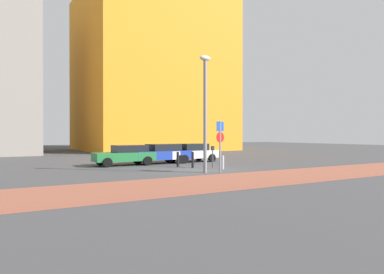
{
  "coord_description": "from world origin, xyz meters",
  "views": [
    {
      "loc": [
        -11.63,
        -18.38,
        2.17
      ],
      "look_at": [
        0.84,
        2.6,
        2.01
      ],
      "focal_mm": 32.84,
      "sensor_mm": 36.0,
      "label": 1
    }
  ],
  "objects_px": {
    "parked_car_green": "(126,155)",
    "parked_car_white": "(191,152)",
    "traffic_bollard_far": "(178,159)",
    "parking_meter": "(213,154)",
    "parking_sign_post": "(220,140)",
    "traffic_bollard_mid": "(193,160)",
    "parked_car_blue": "(161,153)",
    "traffic_bollard_near": "(223,162)",
    "street_lamp": "(205,103)"
  },
  "relations": [
    {
      "from": "parked_car_green",
      "to": "parked_car_blue",
      "type": "xyz_separation_m",
      "value": [
        2.88,
        0.15,
        0.01
      ]
    },
    {
      "from": "parked_car_blue",
      "to": "traffic_bollard_near",
      "type": "height_order",
      "value": "parked_car_blue"
    },
    {
      "from": "parked_car_blue",
      "to": "parking_sign_post",
      "type": "height_order",
      "value": "parking_sign_post"
    },
    {
      "from": "parked_car_white",
      "to": "traffic_bollard_far",
      "type": "relative_size",
      "value": 4.45
    },
    {
      "from": "parked_car_white",
      "to": "traffic_bollard_mid",
      "type": "height_order",
      "value": "parked_car_white"
    },
    {
      "from": "parked_car_green",
      "to": "traffic_bollard_far",
      "type": "bearing_deg",
      "value": -45.93
    },
    {
      "from": "parked_car_blue",
      "to": "traffic_bollard_near",
      "type": "bearing_deg",
      "value": -76.49
    },
    {
      "from": "parking_sign_post",
      "to": "traffic_bollard_far",
      "type": "height_order",
      "value": "parking_sign_post"
    },
    {
      "from": "parked_car_green",
      "to": "traffic_bollard_far",
      "type": "xyz_separation_m",
      "value": [
        2.69,
        -2.78,
        -0.26
      ]
    },
    {
      "from": "parked_car_green",
      "to": "traffic_bollard_near",
      "type": "distance_m",
      "value": 7.17
    },
    {
      "from": "traffic_bollard_near",
      "to": "street_lamp",
      "type": "bearing_deg",
      "value": -150.52
    },
    {
      "from": "parked_car_white",
      "to": "traffic_bollard_near",
      "type": "xyz_separation_m",
      "value": [
        -1.24,
        -6.06,
        -0.34
      ]
    },
    {
      "from": "traffic_bollard_far",
      "to": "parked_car_white",
      "type": "bearing_deg",
      "value": 47.55
    },
    {
      "from": "parking_meter",
      "to": "traffic_bollard_mid",
      "type": "height_order",
      "value": "parking_meter"
    },
    {
      "from": "parked_car_green",
      "to": "traffic_bollard_far",
      "type": "height_order",
      "value": "parked_car_green"
    },
    {
      "from": "parked_car_green",
      "to": "parked_car_blue",
      "type": "bearing_deg",
      "value": 3.05
    },
    {
      "from": "traffic_bollard_far",
      "to": "parking_meter",
      "type": "bearing_deg",
      "value": -49.91
    },
    {
      "from": "parked_car_white",
      "to": "traffic_bollard_near",
      "type": "height_order",
      "value": "parked_car_white"
    },
    {
      "from": "parking_meter",
      "to": "traffic_bollard_near",
      "type": "bearing_deg",
      "value": -88.56
    },
    {
      "from": "parked_car_blue",
      "to": "traffic_bollard_far",
      "type": "relative_size",
      "value": 4.62
    },
    {
      "from": "parking_sign_post",
      "to": "parking_meter",
      "type": "relative_size",
      "value": 2.06
    },
    {
      "from": "parked_car_green",
      "to": "traffic_bollard_mid",
      "type": "bearing_deg",
      "value": -51.95
    },
    {
      "from": "parked_car_blue",
      "to": "parking_sign_post",
      "type": "distance_m",
      "value": 7.49
    },
    {
      "from": "traffic_bollard_mid",
      "to": "traffic_bollard_far",
      "type": "bearing_deg",
      "value": 109.87
    },
    {
      "from": "parked_car_green",
      "to": "parked_car_white",
      "type": "xyz_separation_m",
      "value": [
        5.54,
        0.33,
        0.0
      ]
    },
    {
      "from": "traffic_bollard_mid",
      "to": "traffic_bollard_far",
      "type": "distance_m",
      "value": 1.3
    },
    {
      "from": "parked_car_white",
      "to": "parking_sign_post",
      "type": "xyz_separation_m",
      "value": [
        -2.5,
        -7.58,
        1.1
      ]
    },
    {
      "from": "street_lamp",
      "to": "parked_car_green",
      "type": "bearing_deg",
      "value": 107.92
    },
    {
      "from": "parked_car_blue",
      "to": "parking_meter",
      "type": "relative_size",
      "value": 3.24
    },
    {
      "from": "parking_sign_post",
      "to": "street_lamp",
      "type": "height_order",
      "value": "street_lamp"
    },
    {
      "from": "parked_car_green",
      "to": "street_lamp",
      "type": "relative_size",
      "value": 0.64
    },
    {
      "from": "parked_car_green",
      "to": "traffic_bollard_near",
      "type": "height_order",
      "value": "parked_car_green"
    },
    {
      "from": "parked_car_white",
      "to": "traffic_bollard_far",
      "type": "xyz_separation_m",
      "value": [
        -2.84,
        -3.11,
        -0.26
      ]
    },
    {
      "from": "street_lamp",
      "to": "traffic_bollard_far",
      "type": "bearing_deg",
      "value": 83.59
    },
    {
      "from": "traffic_bollard_near",
      "to": "parked_car_green",
      "type": "bearing_deg",
      "value": 126.87
    },
    {
      "from": "parking_meter",
      "to": "traffic_bollard_mid",
      "type": "relative_size",
      "value": 1.37
    },
    {
      "from": "parking_meter",
      "to": "street_lamp",
      "type": "distance_m",
      "value": 4.28
    },
    {
      "from": "parked_car_white",
      "to": "parking_meter",
      "type": "distance_m",
      "value": 5.14
    },
    {
      "from": "parked_car_blue",
      "to": "traffic_bollard_far",
      "type": "height_order",
      "value": "parked_car_blue"
    },
    {
      "from": "parked_car_white",
      "to": "parking_meter",
      "type": "xyz_separation_m",
      "value": [
        -1.27,
        -4.98,
        0.16
      ]
    },
    {
      "from": "parked_car_blue",
      "to": "parked_car_white",
      "type": "distance_m",
      "value": 2.66
    },
    {
      "from": "parked_car_blue",
      "to": "parking_sign_post",
      "type": "bearing_deg",
      "value": -88.84
    },
    {
      "from": "traffic_bollard_near",
      "to": "parking_meter",
      "type": "bearing_deg",
      "value": 91.44
    },
    {
      "from": "traffic_bollard_mid",
      "to": "traffic_bollard_near",
      "type": "bearing_deg",
      "value": -56.0
    },
    {
      "from": "parked_car_green",
      "to": "traffic_bollard_mid",
      "type": "distance_m",
      "value": 5.09
    },
    {
      "from": "traffic_bollard_mid",
      "to": "parked_car_blue",
      "type": "bearing_deg",
      "value": 93.46
    },
    {
      "from": "parking_meter",
      "to": "traffic_bollard_mid",
      "type": "xyz_separation_m",
      "value": [
        -1.13,
        0.65,
        -0.4
      ]
    },
    {
      "from": "parking_sign_post",
      "to": "parked_car_white",
      "type": "bearing_deg",
      "value": 71.73
    },
    {
      "from": "parked_car_green",
      "to": "parked_car_blue",
      "type": "relative_size",
      "value": 0.92
    },
    {
      "from": "parked_car_blue",
      "to": "parking_meter",
      "type": "xyz_separation_m",
      "value": [
        1.39,
        -4.81,
        0.15
      ]
    }
  ]
}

